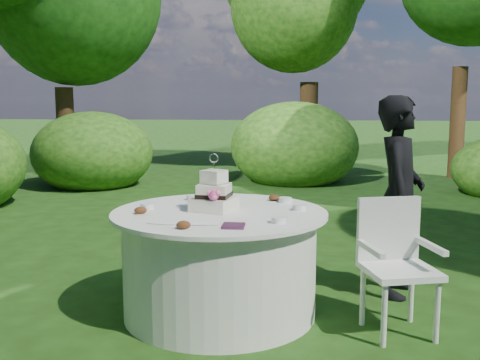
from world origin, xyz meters
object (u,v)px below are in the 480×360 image
object	(u,v)px
guest	(399,197)
table	(220,262)
chair	(395,256)
napkins	(233,226)
cake	(214,195)

from	to	relation	value
guest	table	size ratio (longest dim) A/B	1.03
table	chair	world-z (taller)	chair
napkins	guest	xyz separation A→B (m)	(1.21, 1.08, 0.02)
table	chair	bearing A→B (deg)	-7.60
napkins	guest	size ratio (longest dim) A/B	0.09
cake	napkins	bearing A→B (deg)	-68.79
guest	table	bearing A→B (deg)	127.37
guest	table	distance (m)	1.54
table	chair	size ratio (longest dim) A/B	1.73
guest	table	xyz separation A→B (m)	(-1.37, -0.58, -0.41)
guest	chair	size ratio (longest dim) A/B	1.78
chair	napkins	bearing A→B (deg)	-162.30
table	napkins	bearing A→B (deg)	-72.33
guest	chair	distance (m)	0.80
cake	table	bearing A→B (deg)	-17.38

